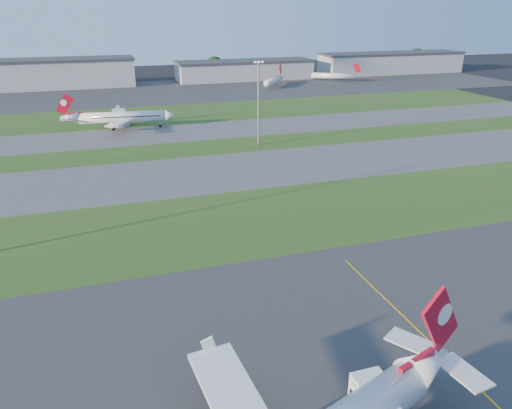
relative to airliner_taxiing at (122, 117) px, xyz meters
name	(u,v)px	position (x,y,z in m)	size (l,w,h in m)	color
ground	(428,384)	(24.10, -144.61, -4.07)	(700.00, 700.00, 0.00)	black
apron_near	(428,384)	(24.10, -144.61, -4.07)	(300.00, 70.00, 0.01)	#333335
grass_strip_a	(275,217)	(24.10, -92.61, -4.07)	(300.00, 34.00, 0.01)	#28501A
taxiway_a	(232,171)	(24.10, -59.61, -4.07)	(300.00, 32.00, 0.01)	#515154
grass_strip_b	(211,147)	(24.10, -34.61, -4.07)	(300.00, 18.00, 0.01)	#28501A
taxiway_b	(196,132)	(24.10, -12.61, -4.07)	(300.00, 26.00, 0.01)	#515154
grass_strip_c	(180,114)	(24.10, 20.39, -4.07)	(300.00, 40.00, 0.01)	#28501A
apron_far	(159,92)	(24.10, 80.39, -4.07)	(400.00, 80.00, 0.01)	#333335
yellow_line	(464,375)	(29.10, -144.61, -4.07)	(0.25, 60.00, 0.02)	gold
airliner_taxiing	(122,117)	(0.00, 0.00, 0.00)	(37.06, 31.26, 11.59)	white
mini_jet_near	(274,80)	(86.16, 79.07, -0.79)	(18.68, 23.83, 9.48)	white
mini_jet_far	(334,76)	(126.05, 85.84, -0.79)	(25.26, 16.48, 9.48)	white
light_mast_centre	(258,98)	(39.10, -36.61, 10.74)	(3.20, 0.70, 25.80)	gray
hangar_west	(66,73)	(-20.90, 110.39, 3.57)	(71.40, 23.00, 15.20)	#A8AAB0
hangar_east	(245,70)	(79.10, 110.39, 1.57)	(81.60, 23.00, 11.20)	#A8AAB0
hangar_far_east	(391,63)	(179.10, 110.39, 2.57)	(96.90, 23.00, 13.20)	#A8AAB0
tree_mid_west	(114,72)	(4.10, 121.39, 1.76)	(9.90, 9.90, 10.80)	black
tree_mid_east	(215,66)	(64.10, 124.39, 2.74)	(11.55, 11.55, 12.60)	black
tree_east	(327,64)	(139.10, 122.39, 2.09)	(10.45, 10.45, 11.40)	black
tree_far_east	(416,58)	(209.10, 126.39, 3.39)	(12.65, 12.65, 13.80)	black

